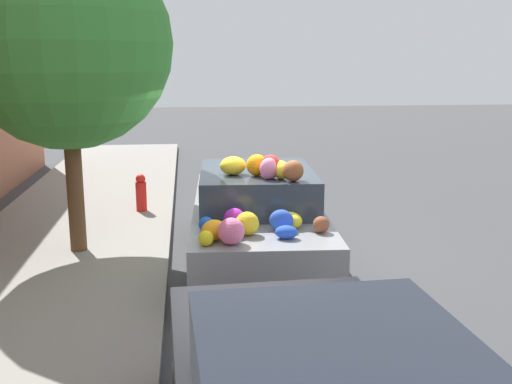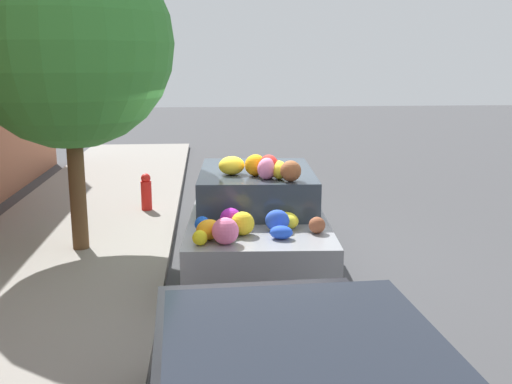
{
  "view_description": "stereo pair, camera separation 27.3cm",
  "coord_description": "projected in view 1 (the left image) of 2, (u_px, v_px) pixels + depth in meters",
  "views": [
    {
      "loc": [
        -8.31,
        0.81,
        2.9
      ],
      "look_at": [
        0.0,
        -0.17,
        1.06
      ],
      "focal_mm": 42.0,
      "sensor_mm": 36.0,
      "label": 1
    },
    {
      "loc": [
        -8.34,
        0.53,
        2.9
      ],
      "look_at": [
        0.0,
        -0.17,
        1.06
      ],
      "focal_mm": 42.0,
      "sensor_mm": 36.0,
      "label": 2
    }
  ],
  "objects": [
    {
      "name": "sidewalk_curb",
      "position": [
        55.0,
        266.0,
        8.46
      ],
      "size": [
        24.0,
        3.2,
        0.13
      ],
      "color": "gray",
      "rests_on": "ground"
    },
    {
      "name": "ground_plane",
      "position": [
        244.0,
        263.0,
        8.78
      ],
      "size": [
        60.0,
        60.0,
        0.0
      ],
      "primitive_type": "plane",
      "color": "#424244"
    },
    {
      "name": "art_car",
      "position": [
        256.0,
        214.0,
        8.56
      ],
      "size": [
        4.61,
        2.01,
        1.71
      ],
      "rotation": [
        0.0,
        0.0,
        -0.06
      ],
      "color": "gray",
      "rests_on": "ground"
    },
    {
      "name": "fire_hydrant",
      "position": [
        141.0,
        193.0,
        11.2
      ],
      "size": [
        0.2,
        0.2,
        0.7
      ],
      "color": "red",
      "rests_on": "sidewalk_curb"
    },
    {
      "name": "street_tree",
      "position": [
        65.0,
        44.0,
        8.31
      ],
      "size": [
        2.98,
        2.98,
        4.5
      ],
      "color": "brown",
      "rests_on": "sidewalk_curb"
    }
  ]
}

